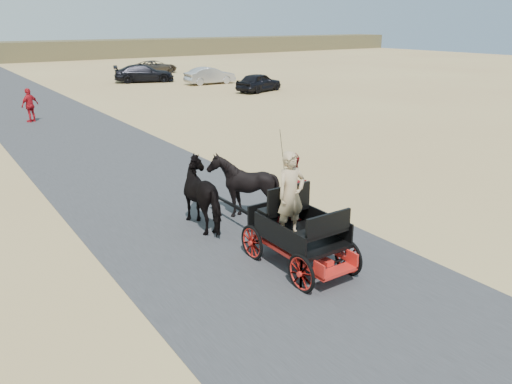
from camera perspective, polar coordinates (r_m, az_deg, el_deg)
ground at (r=12.12m, az=-3.16°, el=-5.17°), size 140.00×140.00×0.00m
road at (r=12.11m, az=-3.16°, el=-5.15°), size 6.00×140.00×0.01m
carriage at (r=10.67m, az=4.88°, el=-6.60°), size 1.30×2.40×0.72m
horse_left at (r=12.51m, az=-5.70°, el=-0.26°), size 0.91×2.01×1.70m
horse_right at (r=13.04m, az=-1.46°, el=0.64°), size 1.37×1.54×1.70m
driver_man at (r=10.10m, az=4.01°, el=-0.32°), size 0.66×0.43×1.80m
passenger_woman at (r=10.84m, az=4.29°, el=0.41°), size 0.77×0.60×1.58m
pedestrian at (r=28.28m, az=-24.42°, el=9.02°), size 1.08×0.87×1.73m
car_a at (r=37.33m, az=0.33°, el=12.43°), size 4.27×2.78×1.35m
car_b at (r=42.09m, az=-5.29°, el=13.10°), size 4.15×1.56×1.36m
car_c at (r=44.32m, az=-12.68°, el=13.08°), size 5.33×3.48×1.44m
car_d at (r=51.68m, az=-11.44°, el=13.84°), size 4.75×2.81×1.24m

